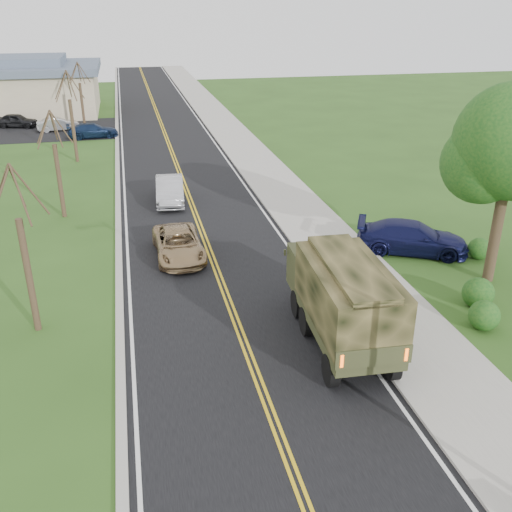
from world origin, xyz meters
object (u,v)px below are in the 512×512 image
object	(u,v)px
military_truck	(342,295)
sedan_silver	(170,190)
suv_champagne	(179,244)
pickup_navy	(412,238)

from	to	relation	value
military_truck	sedan_silver	size ratio (longest dim) A/B	1.50
sedan_silver	suv_champagne	bearing A→B (deg)	-88.07
military_truck	pickup_navy	xyz separation A→B (m)	(5.99, 6.58, -1.12)
sedan_silver	pickup_navy	distance (m)	14.24
suv_champagne	pickup_navy	xyz separation A→B (m)	(10.62, -1.86, 0.11)
military_truck	pickup_navy	bearing A→B (deg)	50.53
pickup_navy	suv_champagne	bearing A→B (deg)	105.53
military_truck	pickup_navy	size ratio (longest dim) A/B	1.31
sedan_silver	pickup_navy	xyz separation A→B (m)	(10.33, -9.81, 0.01)
suv_champagne	pickup_navy	size ratio (longest dim) A/B	0.89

